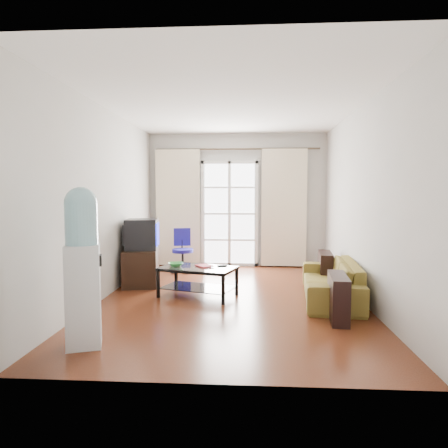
# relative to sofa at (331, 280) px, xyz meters

# --- Properties ---
(floor) EXTENTS (5.20, 5.20, 0.00)m
(floor) POSITION_rel_sofa_xyz_m (-1.40, -0.02, -0.27)
(floor) COLOR #5F2C16
(floor) RESTS_ON ground
(ceiling) EXTENTS (5.20, 5.20, 0.00)m
(ceiling) POSITION_rel_sofa_xyz_m (-1.40, -0.02, 2.43)
(ceiling) COLOR white
(ceiling) RESTS_ON wall_back
(wall_back) EXTENTS (3.60, 0.02, 2.70)m
(wall_back) POSITION_rel_sofa_xyz_m (-1.40, 2.58, 1.08)
(wall_back) COLOR beige
(wall_back) RESTS_ON floor
(wall_front) EXTENTS (3.60, 0.02, 2.70)m
(wall_front) POSITION_rel_sofa_xyz_m (-1.40, -2.62, 1.08)
(wall_front) COLOR beige
(wall_front) RESTS_ON floor
(wall_left) EXTENTS (0.02, 5.20, 2.70)m
(wall_left) POSITION_rel_sofa_xyz_m (-3.20, -0.02, 1.08)
(wall_left) COLOR beige
(wall_left) RESTS_ON floor
(wall_right) EXTENTS (0.02, 5.20, 2.70)m
(wall_right) POSITION_rel_sofa_xyz_m (0.40, -0.02, 1.08)
(wall_right) COLOR beige
(wall_right) RESTS_ON floor
(french_door) EXTENTS (1.16, 0.06, 2.15)m
(french_door) POSITION_rel_sofa_xyz_m (-1.55, 2.52, 0.81)
(french_door) COLOR white
(french_door) RESTS_ON wall_back
(curtain_rod) EXTENTS (3.30, 0.04, 0.04)m
(curtain_rod) POSITION_rel_sofa_xyz_m (-1.40, 2.48, 2.11)
(curtain_rod) COLOR #4C3F2D
(curtain_rod) RESTS_ON wall_back
(curtain_left) EXTENTS (0.90, 0.07, 2.35)m
(curtain_left) POSITION_rel_sofa_xyz_m (-2.60, 2.46, 0.93)
(curtain_left) COLOR beige
(curtain_left) RESTS_ON curtain_rod
(curtain_right) EXTENTS (0.90, 0.07, 2.35)m
(curtain_right) POSITION_rel_sofa_xyz_m (-0.45, 2.46, 0.93)
(curtain_right) COLOR beige
(curtain_right) RESTS_ON curtain_rod
(radiator) EXTENTS (0.64, 0.12, 0.64)m
(radiator) POSITION_rel_sofa_xyz_m (-0.60, 2.48, 0.06)
(radiator) COLOR #9B9A9D
(radiator) RESTS_ON floor
(sofa) EXTENTS (1.98, 1.10, 0.54)m
(sofa) POSITION_rel_sofa_xyz_m (0.00, 0.00, 0.00)
(sofa) COLOR brown
(sofa) RESTS_ON floor
(coffee_table) EXTENTS (1.19, 0.89, 0.43)m
(coffee_table) POSITION_rel_sofa_xyz_m (-1.88, 0.03, 0.01)
(coffee_table) COLOR silver
(coffee_table) RESTS_ON floor
(bowl) EXTENTS (0.34, 0.34, 0.06)m
(bowl) POSITION_rel_sofa_xyz_m (-2.21, 0.07, 0.19)
(bowl) COLOR green
(bowl) RESTS_ON coffee_table
(book) EXTENTS (0.42, 0.42, 0.02)m
(book) POSITION_rel_sofa_xyz_m (-1.87, 0.01, 0.17)
(book) COLOR red
(book) RESTS_ON coffee_table
(remote) EXTENTS (0.15, 0.08, 0.02)m
(remote) POSITION_rel_sofa_xyz_m (-1.54, 0.13, 0.17)
(remote) COLOR black
(remote) RESTS_ON coffee_table
(tv_stand) EXTENTS (0.65, 0.87, 0.58)m
(tv_stand) POSITION_rel_sofa_xyz_m (-2.91, 0.73, 0.02)
(tv_stand) COLOR black
(tv_stand) RESTS_ON floor
(crt_tv) EXTENTS (0.60, 0.60, 0.49)m
(crt_tv) POSITION_rel_sofa_xyz_m (-2.91, 0.73, 0.56)
(crt_tv) COLOR black
(crt_tv) RESTS_ON tv_stand
(task_chair) EXTENTS (0.66, 0.66, 0.82)m
(task_chair) POSITION_rel_sofa_xyz_m (-2.41, 1.85, -0.03)
(task_chair) COLOR black
(task_chair) RESTS_ON floor
(water_cooler) EXTENTS (0.40, 0.40, 1.55)m
(water_cooler) POSITION_rel_sofa_xyz_m (-2.74, -1.92, 0.54)
(water_cooler) COLOR silver
(water_cooler) RESTS_ON floor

